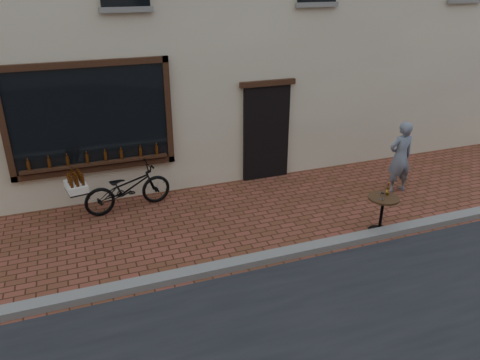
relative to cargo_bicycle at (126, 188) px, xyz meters
name	(u,v)px	position (x,y,z in m)	size (l,w,h in m)	color
ground	(241,273)	(1.41, -2.94, -0.48)	(90.00, 90.00, 0.00)	brown
kerb	(237,264)	(1.41, -2.74, -0.42)	(90.00, 0.25, 0.12)	slate
cargo_bicycle	(126,188)	(0.00, 0.00, 0.00)	(2.13, 0.93, 1.00)	black
bistro_table	(382,207)	(4.32, -2.59, 0.04)	(0.57, 0.57, 0.97)	black
pedestrian	(400,157)	(5.75, -1.20, 0.33)	(0.59, 0.39, 1.61)	slate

